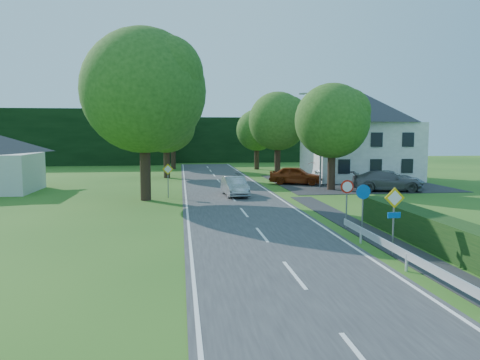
{
  "coord_description": "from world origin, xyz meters",
  "views": [
    {
      "loc": [
        -3.62,
        -8.42,
        4.62
      ],
      "look_at": [
        -0.08,
        19.19,
        1.8
      ],
      "focal_mm": 35.0,
      "sensor_mm": 36.0,
      "label": 1
    }
  ],
  "objects": [
    {
      "name": "streetlight",
      "position": [
        8.06,
        30.0,
        4.46
      ],
      "size": [
        2.03,
        0.18,
        8.0
      ],
      "color": "slate",
      "rests_on": "ground"
    },
    {
      "name": "parking_pad",
      "position": [
        12.0,
        33.0,
        0.02
      ],
      "size": [
        14.0,
        16.0,
        0.04
      ],
      "primitive_type": "cube",
      "color": "black",
      "rests_on": "ground"
    },
    {
      "name": "parked_car_red",
      "position": [
        6.62,
        32.21,
        0.84
      ],
      "size": [
        5.05,
        3.48,
        1.6
      ],
      "primitive_type": "imported",
      "rotation": [
        0.0,
        0.0,
        1.19
      ],
      "color": "maroon",
      "rests_on": "parking_pad"
    },
    {
      "name": "motorcycle",
      "position": [
        1.29,
        32.57,
        0.58
      ],
      "size": [
        1.36,
        2.17,
        1.08
      ],
      "primitive_type": "imported",
      "rotation": [
        0.0,
        0.0,
        0.34
      ],
      "color": "black",
      "rests_on": "road"
    },
    {
      "name": "tree_left_far",
      "position": [
        -5.0,
        40.0,
        4.29
      ],
      "size": [
        7.0,
        7.0,
        8.58
      ],
      "primitive_type": null,
      "color": "#254B16",
      "rests_on": "ground"
    },
    {
      "name": "treeline_right",
      "position": [
        8.0,
        66.0,
        3.5
      ],
      "size": [
        30.0,
        5.0,
        7.0
      ],
      "primitive_type": "cube",
      "color": "black",
      "rests_on": "ground"
    },
    {
      "name": "parked_car_grey",
      "position": [
        12.52,
        26.5,
        0.82
      ],
      "size": [
        5.72,
        3.17,
        1.57
      ],
      "primitive_type": "imported",
      "rotation": [
        0.0,
        0.0,
        1.38
      ],
      "color": "#57565B",
      "rests_on": "parking_pad"
    },
    {
      "name": "sign_roundabout",
      "position": [
        4.3,
        10.98,
        1.67
      ],
      "size": [
        0.64,
        0.08,
        2.37
      ],
      "color": "slate",
      "rests_on": "ground"
    },
    {
      "name": "line_edge_left",
      "position": [
        -3.25,
        20.0,
        0.04
      ],
      "size": [
        0.12,
        80.0,
        0.01
      ],
      "primitive_type": "cube",
      "color": "white",
      "rests_on": "road"
    },
    {
      "name": "moving_car",
      "position": [
        0.3,
        25.19,
        0.74
      ],
      "size": [
        1.75,
        4.33,
        1.4
      ],
      "primitive_type": "imported",
      "rotation": [
        0.0,
        0.0,
        0.06
      ],
      "color": "#AEAEB2",
      "rests_on": "road"
    },
    {
      "name": "line_edge_right",
      "position": [
        3.25,
        20.0,
        0.04
      ],
      "size": [
        0.12,
        80.0,
        0.01
      ],
      "primitive_type": "cube",
      "color": "white",
      "rests_on": "road"
    },
    {
      "name": "tree_right_mid",
      "position": [
        8.5,
        28.0,
        4.29
      ],
      "size": [
        7.0,
        7.0,
        8.58
      ],
      "primitive_type": null,
      "color": "#254B16",
      "rests_on": "ground"
    },
    {
      "name": "parked_car_silver_b",
      "position": [
        13.55,
        28.0,
        0.79
      ],
      "size": [
        5.65,
        3.13,
        1.5
      ],
      "primitive_type": "imported",
      "rotation": [
        0.0,
        0.0,
        1.45
      ],
      "color": "#A5A4AB",
      "rests_on": "parking_pad"
    },
    {
      "name": "tree_right_far",
      "position": [
        7.0,
        42.0,
        4.54
      ],
      "size": [
        7.4,
        7.4,
        9.09
      ],
      "primitive_type": null,
      "color": "#254B16",
      "rests_on": "ground"
    },
    {
      "name": "sign_speed_limit",
      "position": [
        4.3,
        12.97,
        1.77
      ],
      "size": [
        0.64,
        0.11,
        2.37
      ],
      "color": "slate",
      "rests_on": "ground"
    },
    {
      "name": "tree_main",
      "position": [
        -6.0,
        24.0,
        5.82
      ],
      "size": [
        9.4,
        9.4,
        11.64
      ],
      "primitive_type": null,
      "color": "#254B16",
      "rests_on": "ground"
    },
    {
      "name": "road",
      "position": [
        0.0,
        20.0,
        0.02
      ],
      "size": [
        7.0,
        80.0,
        0.04
      ],
      "primitive_type": "cube",
      "color": "#323234",
      "rests_on": "ground"
    },
    {
      "name": "sign_priority_right",
      "position": [
        4.3,
        7.98,
        1.8
      ],
      "size": [
        0.78,
        0.09,
        2.59
      ],
      "color": "slate",
      "rests_on": "ground"
    },
    {
      "name": "parasol",
      "position": [
        9.36,
        34.42,
        1.02
      ],
      "size": [
        2.64,
        2.67,
        1.97
      ],
      "primitive_type": "imported",
      "rotation": [
        0.0,
        0.0,
        -0.26
      ],
      "color": "#A50D0E",
      "rests_on": "parking_pad"
    },
    {
      "name": "treeline_left",
      "position": [
        -28.0,
        62.0,
        4.0
      ],
      "size": [
        44.0,
        6.0,
        8.0
      ],
      "primitive_type": "cube",
      "color": "black",
      "rests_on": "ground"
    },
    {
      "name": "parked_car_silver_a",
      "position": [
        11.23,
        33.67,
        0.83
      ],
      "size": [
        5.07,
        3.36,
        1.58
      ],
      "primitive_type": "imported",
      "rotation": [
        0.0,
        0.0,
        1.96
      ],
      "color": "silver",
      "rests_on": "parking_pad"
    },
    {
      "name": "tree_right_back",
      "position": [
        6.0,
        50.0,
        3.78
      ],
      "size": [
        6.2,
        6.2,
        7.56
      ],
      "primitive_type": null,
      "color": "#254B16",
      "rests_on": "ground"
    },
    {
      "name": "line_centre",
      "position": [
        0.0,
        20.0,
        0.04
      ],
      "size": [
        0.12,
        80.0,
        0.01
      ],
      "primitive_type": null,
      "color": "white",
      "rests_on": "road"
    },
    {
      "name": "house_white",
      "position": [
        14.0,
        36.0,
        4.41
      ],
      "size": [
        10.6,
        8.4,
        8.6
      ],
      "color": "silver",
      "rests_on": "ground"
    },
    {
      "name": "tree_left_back",
      "position": [
        -4.5,
        52.0,
        4.04
      ],
      "size": [
        6.6,
        6.6,
        8.07
      ],
      "primitive_type": null,
      "color": "#254B16",
      "rests_on": "ground"
    },
    {
      "name": "sign_priority_left",
      "position": [
        -4.5,
        24.98,
        1.72
      ],
      "size": [
        0.78,
        0.09,
        2.44
      ],
      "color": "slate",
      "rests_on": "ground"
    }
  ]
}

